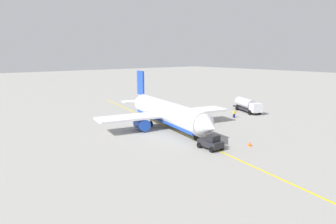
{
  "coord_description": "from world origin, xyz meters",
  "views": [
    {
      "loc": [
        42.87,
        -34.87,
        13.63
      ],
      "look_at": [
        0.0,
        0.0,
        3.0
      ],
      "focal_mm": 32.49,
      "sensor_mm": 36.0,
      "label": 1
    }
  ],
  "objects_px": {
    "airplane": "(167,113)",
    "refueling_worker": "(234,114)",
    "fuel_tanker": "(247,105)",
    "safety_cone_nose": "(250,144)",
    "pushback_tug": "(211,142)"
  },
  "relations": [
    {
      "from": "safety_cone_nose",
      "to": "airplane",
      "type": "bearing_deg",
      "value": -172.75
    },
    {
      "from": "fuel_tanker",
      "to": "safety_cone_nose",
      "type": "height_order",
      "value": "fuel_tanker"
    },
    {
      "from": "fuel_tanker",
      "to": "pushback_tug",
      "type": "distance_m",
      "value": 31.39
    },
    {
      "from": "refueling_worker",
      "to": "airplane",
      "type": "bearing_deg",
      "value": -98.02
    },
    {
      "from": "airplane",
      "to": "refueling_worker",
      "type": "xyz_separation_m",
      "value": [
        2.37,
        16.82,
        -1.97
      ]
    },
    {
      "from": "pushback_tug",
      "to": "refueling_worker",
      "type": "xyz_separation_m",
      "value": [
        -12.05,
        20.24,
        -0.19
      ]
    },
    {
      "from": "refueling_worker",
      "to": "safety_cone_nose",
      "type": "distance_m",
      "value": 20.77
    },
    {
      "from": "pushback_tug",
      "to": "safety_cone_nose",
      "type": "relative_size",
      "value": 5.44
    },
    {
      "from": "safety_cone_nose",
      "to": "fuel_tanker",
      "type": "bearing_deg",
      "value": 127.25
    },
    {
      "from": "fuel_tanker",
      "to": "pushback_tug",
      "type": "xyz_separation_m",
      "value": [
        14.31,
        -27.93,
        -0.71
      ]
    },
    {
      "from": "refueling_worker",
      "to": "safety_cone_nose",
      "type": "height_order",
      "value": "refueling_worker"
    },
    {
      "from": "fuel_tanker",
      "to": "safety_cone_nose",
      "type": "relative_size",
      "value": 14.61
    },
    {
      "from": "refueling_worker",
      "to": "safety_cone_nose",
      "type": "xyz_separation_m",
      "value": [
        14.72,
        -14.64,
        -0.48
      ]
    },
    {
      "from": "airplane",
      "to": "safety_cone_nose",
      "type": "relative_size",
      "value": 44.75
    },
    {
      "from": "fuel_tanker",
      "to": "safety_cone_nose",
      "type": "xyz_separation_m",
      "value": [
        16.98,
        -22.33,
        -1.38
      ]
    }
  ]
}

